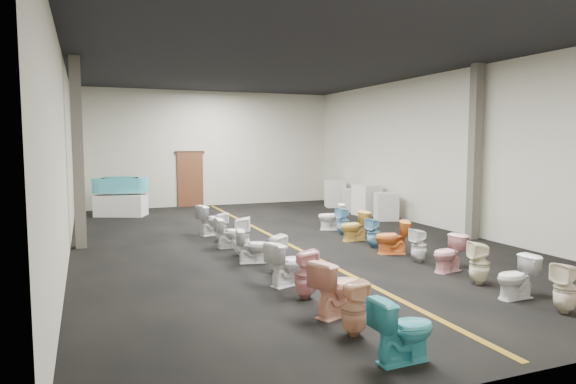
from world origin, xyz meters
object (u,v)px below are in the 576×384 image
display_table (121,205)px  appliance_crate_c (353,200)px  toilet_left_8 (230,233)px  toilet_right_6 (374,233)px  toilet_left_6 (253,246)px  toilet_right_4 (419,245)px  appliance_crate_b (367,200)px  toilet_left_5 (276,254)px  appliance_crate_a (386,206)px  toilet_right_9 (331,217)px  toilet_left_4 (288,263)px  toilet_left_2 (337,287)px  toilet_right_0 (566,288)px  toilet_right_8 (343,221)px  appliance_crate_d (335,194)px  toilet_right_1 (516,277)px  toilet_right_3 (448,253)px  toilet_left_7 (241,236)px  toilet_right_2 (479,263)px  toilet_right_5 (392,237)px  bathtub (120,185)px  toilet_left_3 (305,274)px  toilet_left_9 (221,227)px  toilet_left_1 (354,309)px  toilet_right_7 (355,226)px  toilet_left_10 (212,220)px

display_table → appliance_crate_c: appliance_crate_c is taller
toilet_left_8 → toilet_right_6: toilet_left_8 is taller
toilet_left_6 → toilet_right_4: bearing=-100.0°
appliance_crate_b → toilet_left_5: (-5.65, -6.26, -0.15)m
appliance_crate_a → toilet_right_9: 2.69m
toilet_left_4 → toilet_right_6: size_ratio=1.11×
toilet_left_2 → toilet_right_9: (3.19, 6.58, -0.03)m
toilet_right_0 → toilet_left_6: bearing=-150.4°
appliance_crate_a → toilet_right_8: bearing=-143.9°
appliance_crate_d → toilet_left_6: (-5.80, -7.68, -0.16)m
appliance_crate_a → toilet_right_1: appliance_crate_a is taller
toilet_left_8 → toilet_right_3: toilet_left_8 is taller
toilet_right_6 → toilet_right_4: bearing=-11.4°
toilet_left_7 → toilet_left_4: bearing=-158.1°
toilet_right_1 → toilet_right_2: size_ratio=0.91×
appliance_crate_b → toilet_right_0: appliance_crate_b is taller
toilet_right_3 → toilet_right_8: size_ratio=0.95×
toilet_right_6 → toilet_right_9: 2.58m
appliance_crate_b → toilet_left_2: size_ratio=1.25×
toilet_right_6 → toilet_right_5: bearing=-13.7°
toilet_left_5 → toilet_left_6: toilet_left_5 is taller
appliance_crate_d → toilet_right_4: 9.29m
toilet_left_5 → toilet_right_3: (3.15, -1.13, -0.02)m
bathtub → appliance_crate_b: bathtub is taller
display_table → toilet_left_3: bearing=-78.9°
toilet_left_2 → toilet_right_1: toilet_left_2 is taller
toilet_left_9 → toilet_right_0: size_ratio=0.96×
toilet_left_5 → toilet_right_0: toilet_right_0 is taller
toilet_left_4 → toilet_right_4: toilet_left_4 is taller
appliance_crate_c → toilet_left_7: 7.97m
toilet_left_1 → toilet_right_9: toilet_right_9 is taller
toilet_left_3 → toilet_right_2: bearing=-92.9°
toilet_left_9 → toilet_right_3: (3.34, -4.67, -0.01)m
toilet_left_6 → toilet_right_9: (3.31, 3.01, 0.03)m
toilet_right_2 → toilet_left_1: bearing=-50.2°
toilet_left_4 → toilet_left_8: 3.49m
appliance_crate_a → toilet_right_4: bearing=-115.8°
toilet_right_2 → toilet_left_6: bearing=-116.0°
bathtub → toilet_left_5: bathtub is taller
bathtub → toilet_right_7: bathtub is taller
toilet_right_6 → toilet_right_7: toilet_right_7 is taller
toilet_left_2 → toilet_left_4: 1.75m
appliance_crate_a → toilet_left_1: appliance_crate_a is taller
toilet_left_6 → toilet_left_10: (-0.05, 3.48, 0.06)m
appliance_crate_c → toilet_left_8: bearing=-141.9°
appliance_crate_b → toilet_right_3: 7.80m
appliance_crate_d → toilet_right_7: size_ratio=1.36×
toilet_left_1 → toilet_right_4: (3.27, 3.13, -0.01)m
toilet_left_2 → toilet_left_3: bearing=-15.9°
toilet_right_1 → toilet_left_8: bearing=-150.7°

